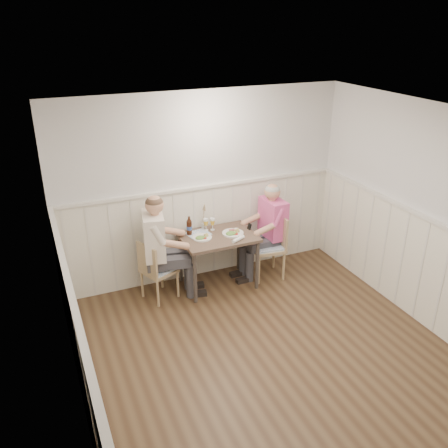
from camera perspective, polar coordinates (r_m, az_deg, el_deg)
name	(u,v)px	position (r m, az deg, el deg)	size (l,w,h in m)	color
ground_plane	(280,368)	(5.31, 6.74, -16.78)	(4.50, 4.50, 0.00)	#422D1C
room_shell	(288,240)	(4.48, 7.67, -1.88)	(4.04, 4.54, 2.60)	silver
wainscot	(253,281)	(5.40, 3.50, -6.90)	(4.00, 4.49, 1.34)	silver
dining_table	(218,242)	(6.36, -0.71, -2.18)	(0.99, 0.70, 0.75)	#49362E
chair_right	(271,244)	(6.69, 5.67, -2.38)	(0.48, 0.48, 0.92)	#9C8667
chair_left	(156,269)	(6.20, -8.20, -5.33)	(0.51, 0.51, 0.82)	#9C8667
man_in_pink	(270,236)	(6.73, 5.51, -1.46)	(0.65, 0.45, 1.37)	#3F3F47
diner_cream	(159,255)	(6.17, -7.87, -3.75)	(0.73, 0.52, 1.45)	#3F3F47
plate_man	(232,232)	(6.35, 1.03, -1.03)	(0.29, 0.29, 0.07)	white
plate_diner	(201,237)	(6.23, -2.73, -1.59)	(0.26, 0.26, 0.07)	white
beer_glass_a	(212,222)	(6.43, -1.40, 0.23)	(0.07, 0.07, 0.17)	silver
beer_glass_b	(206,223)	(6.42, -2.20, 0.18)	(0.07, 0.07, 0.17)	silver
beer_bottle	(189,227)	(6.31, -4.20, -0.32)	(0.07, 0.07, 0.26)	black
rolled_napkin	(238,239)	(6.17, 1.73, -1.83)	(0.21, 0.13, 0.05)	white
grass_vase	(203,217)	(6.45, -2.56, 0.79)	(0.04, 0.04, 0.38)	silver
gingham_mat	(198,234)	(6.37, -3.12, -1.17)	(0.33, 0.28, 0.01)	#668BB7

